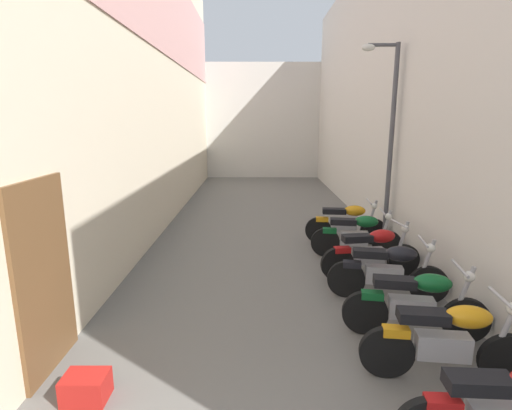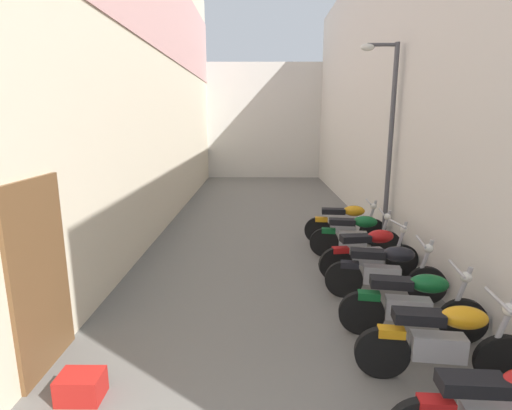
% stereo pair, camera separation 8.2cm
% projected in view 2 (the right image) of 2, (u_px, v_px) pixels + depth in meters
% --- Properties ---
extents(ground_plane, '(34.42, 34.42, 0.00)m').
position_uv_depth(ground_plane, '(270.00, 255.00, 8.31)').
color(ground_plane, '#66635E').
extents(building_left, '(0.45, 18.42, 7.95)m').
position_uv_depth(building_left, '(148.00, 68.00, 9.38)').
color(building_left, beige).
rests_on(building_left, ground).
extents(building_right, '(0.45, 18.42, 7.20)m').
position_uv_depth(building_right, '(389.00, 86.00, 9.46)').
color(building_right, beige).
rests_on(building_right, ground).
extents(building_far_end, '(8.39, 2.00, 5.39)m').
position_uv_depth(building_far_end, '(264.00, 121.00, 19.65)').
color(building_far_end, beige).
rests_on(building_far_end, ground).
extents(motorcycle_third, '(1.85, 0.58, 1.04)m').
position_uv_depth(motorcycle_third, '(444.00, 340.00, 4.20)').
color(motorcycle_third, black).
rests_on(motorcycle_third, ground).
extents(motorcycle_fourth, '(1.84, 0.58, 1.04)m').
position_uv_depth(motorcycle_fourth, '(413.00, 303.00, 5.06)').
color(motorcycle_fourth, black).
rests_on(motorcycle_fourth, ground).
extents(motorcycle_fifth, '(1.84, 0.58, 1.04)m').
position_uv_depth(motorcycle_fifth, '(386.00, 270.00, 6.14)').
color(motorcycle_fifth, black).
rests_on(motorcycle_fifth, ground).
extents(motorcycle_sixth, '(1.84, 0.58, 1.04)m').
position_uv_depth(motorcycle_sixth, '(370.00, 252.00, 7.00)').
color(motorcycle_sixth, black).
rests_on(motorcycle_sixth, ground).
extents(motorcycle_seventh, '(1.84, 0.58, 1.04)m').
position_uv_depth(motorcycle_seventh, '(356.00, 235.00, 8.04)').
color(motorcycle_seventh, black).
rests_on(motorcycle_seventh, ground).
extents(motorcycle_eighth, '(1.85, 0.58, 1.04)m').
position_uv_depth(motorcycle_eighth, '(346.00, 223.00, 8.97)').
color(motorcycle_eighth, black).
rests_on(motorcycle_eighth, ground).
extents(plastic_crate, '(0.44, 0.32, 0.28)m').
position_uv_depth(plastic_crate, '(81.00, 386.00, 4.02)').
color(plastic_crate, red).
rests_on(plastic_crate, ground).
extents(street_lamp, '(0.79, 0.18, 4.32)m').
position_uv_depth(street_lamp, '(387.00, 132.00, 8.24)').
color(street_lamp, '#47474C').
rests_on(street_lamp, ground).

